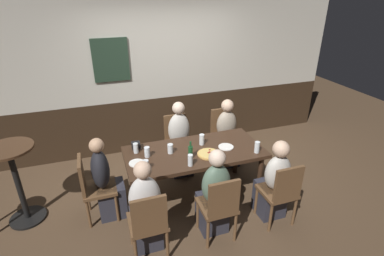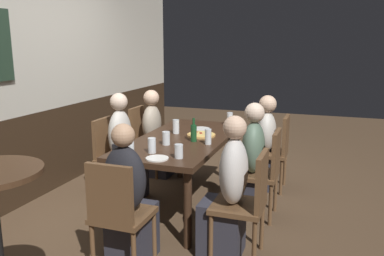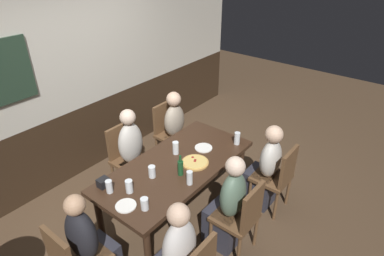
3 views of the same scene
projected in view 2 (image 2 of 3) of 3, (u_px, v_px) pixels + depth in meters
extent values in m
plane|color=#4C3826|center=(183.00, 205.00, 4.20)|extent=(12.00, 12.00, 0.00)
cube|color=#332316|center=(52.00, 148.00, 4.64)|extent=(6.40, 0.10, 0.95)
cube|color=beige|center=(43.00, 35.00, 4.36)|extent=(6.40, 0.10, 1.65)
cube|color=#382316|center=(183.00, 140.00, 4.05)|extent=(1.84, 0.87, 0.05)
cylinder|color=#382316|center=(188.00, 209.00, 3.26)|extent=(0.07, 0.07, 0.69)
cylinder|color=#382316|center=(234.00, 156.00, 4.77)|extent=(0.07, 0.07, 0.69)
cylinder|color=#382316|center=(113.00, 198.00, 3.49)|extent=(0.07, 0.07, 0.69)
cylinder|color=#382316|center=(180.00, 151.00, 5.00)|extent=(0.07, 0.07, 0.69)
cube|color=brown|center=(149.00, 142.00, 5.11)|extent=(0.40, 0.40, 0.04)
cube|color=brown|center=(137.00, 124.00, 5.12)|extent=(0.36, 0.04, 0.43)
cylinder|color=brown|center=(167.00, 157.00, 5.26)|extent=(0.04, 0.04, 0.41)
cylinder|color=brown|center=(156.00, 164.00, 4.94)|extent=(0.04, 0.04, 0.41)
cylinder|color=brown|center=(144.00, 154.00, 5.37)|extent=(0.04, 0.04, 0.41)
cylinder|color=brown|center=(132.00, 161.00, 5.05)|extent=(0.04, 0.04, 0.41)
cube|color=brown|center=(118.00, 159.00, 4.36)|extent=(0.40, 0.40, 0.04)
cube|color=brown|center=(103.00, 137.00, 4.37)|extent=(0.36, 0.04, 0.43)
cylinder|color=brown|center=(139.00, 175.00, 4.51)|extent=(0.04, 0.04, 0.41)
cylinder|color=brown|center=(125.00, 185.00, 4.20)|extent=(0.04, 0.04, 0.41)
cylinder|color=brown|center=(113.00, 172.00, 4.62)|extent=(0.04, 0.04, 0.41)
cylinder|color=brown|center=(97.00, 182.00, 4.31)|extent=(0.04, 0.04, 0.41)
cube|color=brown|center=(238.00, 206.00, 3.11)|extent=(0.40, 0.40, 0.04)
cube|color=brown|center=(262.00, 181.00, 3.00)|extent=(0.36, 0.04, 0.43)
cylinder|color=brown|center=(211.00, 239.00, 3.06)|extent=(0.04, 0.04, 0.41)
cylinder|color=brown|center=(222.00, 220.00, 3.37)|extent=(0.04, 0.04, 0.41)
cylinder|color=brown|center=(254.00, 246.00, 2.95)|extent=(0.04, 0.04, 0.41)
cylinder|color=brown|center=(262.00, 226.00, 3.26)|extent=(0.04, 0.04, 0.41)
cube|color=brown|center=(123.00, 215.00, 2.95)|extent=(0.40, 0.40, 0.04)
cube|color=brown|center=(109.00, 194.00, 2.73)|extent=(0.04, 0.36, 0.43)
cylinder|color=brown|center=(116.00, 229.00, 3.21)|extent=(0.04, 0.04, 0.41)
cylinder|color=brown|center=(154.00, 236.00, 3.10)|extent=(0.04, 0.04, 0.41)
cylinder|color=brown|center=(93.00, 250.00, 2.90)|extent=(0.04, 0.04, 0.41)
cube|color=brown|center=(269.00, 153.00, 4.60)|extent=(0.40, 0.40, 0.04)
cube|color=brown|center=(286.00, 135.00, 4.49)|extent=(0.36, 0.04, 0.43)
cylinder|color=brown|center=(251.00, 174.00, 4.55)|extent=(0.04, 0.04, 0.41)
cylinder|color=brown|center=(257.00, 166.00, 4.86)|extent=(0.04, 0.04, 0.41)
cylinder|color=brown|center=(281.00, 178.00, 4.44)|extent=(0.04, 0.04, 0.41)
cylinder|color=brown|center=(285.00, 169.00, 4.75)|extent=(0.04, 0.04, 0.41)
cube|color=brown|center=(256.00, 175.00, 3.86)|extent=(0.40, 0.40, 0.04)
cube|color=brown|center=(276.00, 153.00, 3.75)|extent=(0.36, 0.04, 0.43)
cylinder|color=brown|center=(235.00, 200.00, 3.80)|extent=(0.04, 0.04, 0.41)
cylinder|color=brown|center=(243.00, 188.00, 4.12)|extent=(0.04, 0.04, 0.41)
cylinder|color=brown|center=(270.00, 205.00, 3.69)|extent=(0.04, 0.04, 0.41)
cylinder|color=brown|center=(275.00, 192.00, 4.01)|extent=(0.04, 0.04, 0.41)
cube|color=#2D2D38|center=(159.00, 158.00, 5.11)|extent=(0.32, 0.34, 0.45)
ellipsoid|color=tan|center=(152.00, 123.00, 5.04)|extent=(0.34, 0.22, 0.47)
sphere|color=#DBB293|center=(151.00, 98.00, 4.97)|extent=(0.20, 0.20, 0.20)
cube|color=#2D2D38|center=(129.00, 178.00, 4.36)|extent=(0.32, 0.34, 0.45)
ellipsoid|color=beige|center=(120.00, 134.00, 4.29)|extent=(0.34, 0.22, 0.54)
sphere|color=beige|center=(119.00, 102.00, 4.21)|extent=(0.19, 0.19, 0.19)
cube|color=#2D2D38|center=(222.00, 228.00, 3.20)|extent=(0.32, 0.34, 0.45)
ellipsoid|color=silver|center=(234.00, 171.00, 3.06)|extent=(0.34, 0.22, 0.53)
sphere|color=#DBB293|center=(235.00, 128.00, 2.99)|extent=(0.18, 0.18, 0.18)
cube|color=#2D2D38|center=(132.00, 233.00, 3.11)|extent=(0.34, 0.32, 0.45)
ellipsoid|color=black|center=(125.00, 179.00, 2.93)|extent=(0.22, 0.34, 0.51)
sphere|color=tan|center=(123.00, 135.00, 2.86)|extent=(0.18, 0.18, 0.18)
cube|color=#2D2D38|center=(257.00, 169.00, 4.69)|extent=(0.32, 0.34, 0.45)
ellipsoid|color=beige|center=(267.00, 132.00, 4.56)|extent=(0.34, 0.22, 0.47)
sphere|color=#DBB293|center=(268.00, 104.00, 4.49)|extent=(0.20, 0.20, 0.20)
cube|color=#2D2D38|center=(243.00, 193.00, 3.94)|extent=(0.32, 0.34, 0.45)
ellipsoid|color=#56705B|center=(253.00, 147.00, 3.81)|extent=(0.34, 0.22, 0.51)
sphere|color=beige|center=(255.00, 113.00, 3.74)|extent=(0.19, 0.19, 0.19)
cylinder|color=tan|center=(201.00, 135.00, 4.12)|extent=(0.30, 0.30, 0.02)
cylinder|color=#DBB760|center=(201.00, 134.00, 4.12)|extent=(0.26, 0.26, 0.01)
cylinder|color=maroon|center=(197.00, 132.00, 4.18)|extent=(0.03, 0.03, 0.00)
cylinder|color=maroon|center=(201.00, 133.00, 4.12)|extent=(0.03, 0.03, 0.00)
cylinder|color=maroon|center=(201.00, 133.00, 4.14)|extent=(0.03, 0.03, 0.00)
cylinder|color=silver|center=(166.00, 138.00, 3.75)|extent=(0.07, 0.07, 0.13)
cylinder|color=#C6842D|center=(166.00, 141.00, 3.76)|extent=(0.07, 0.07, 0.07)
cylinder|color=silver|center=(208.00, 137.00, 3.77)|extent=(0.06, 0.06, 0.15)
cylinder|color=#331E14|center=(208.00, 140.00, 3.77)|extent=(0.05, 0.05, 0.09)
cylinder|color=silver|center=(130.00, 147.00, 3.41)|extent=(0.07, 0.07, 0.13)
cylinder|color=gold|center=(130.00, 149.00, 3.41)|extent=(0.06, 0.06, 0.11)
cylinder|color=silver|center=(176.00, 127.00, 4.21)|extent=(0.07, 0.07, 0.15)
cylinder|color=#C6842D|center=(176.00, 129.00, 4.22)|extent=(0.06, 0.06, 0.10)
cylinder|color=silver|center=(152.00, 145.00, 3.47)|extent=(0.07, 0.07, 0.14)
cylinder|color=silver|center=(152.00, 148.00, 3.48)|extent=(0.06, 0.06, 0.09)
cylinder|color=silver|center=(230.00, 119.00, 4.63)|extent=(0.07, 0.07, 0.15)
cylinder|color=gold|center=(230.00, 121.00, 4.63)|extent=(0.06, 0.06, 0.10)
cylinder|color=silver|center=(179.00, 151.00, 3.32)|extent=(0.07, 0.07, 0.12)
cylinder|color=#331E14|center=(179.00, 153.00, 3.32)|extent=(0.06, 0.06, 0.09)
cylinder|color=#194723|center=(194.00, 133.00, 3.87)|extent=(0.06, 0.06, 0.17)
cylinder|color=#194723|center=(194.00, 122.00, 3.85)|extent=(0.03, 0.03, 0.07)
cylinder|color=white|center=(201.00, 129.00, 4.43)|extent=(0.21, 0.21, 0.01)
cylinder|color=white|center=(157.00, 158.00, 3.30)|extent=(0.19, 0.19, 0.01)
cube|color=black|center=(120.00, 148.00, 3.47)|extent=(0.11, 0.09, 0.09)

